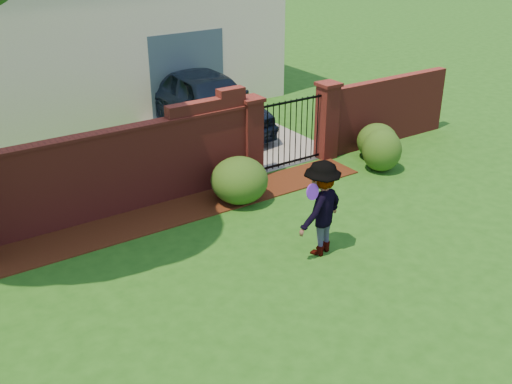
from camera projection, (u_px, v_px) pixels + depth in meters
ground at (264, 295)px, 9.62m from camera, size 80.00×80.00×0.01m
mulch_bed at (125, 227)px, 11.64m from camera, size 11.10×1.08×0.03m
brick_wall at (53, 184)px, 11.21m from camera, size 8.70×0.31×2.16m
brick_wall_return at (386, 110)px, 15.60m from camera, size 4.00×0.25×1.70m
pillar_left at (251, 138)px, 13.43m from camera, size 0.50×0.50×1.88m
pillar_right at (327, 120)px, 14.54m from camera, size 0.50×0.50×1.88m
iron_gate at (290, 133)px, 14.03m from camera, size 1.78×0.03×1.60m
driveway at (206, 122)px, 17.40m from camera, size 3.20×8.00×0.01m
car at (214, 104)px, 16.31m from camera, size 1.99×4.76×1.61m
shrub_left at (239, 180)px, 12.47m from camera, size 1.19×1.19×0.97m
shrub_middle at (382, 150)px, 13.99m from camera, size 0.91×0.91×1.00m
shrub_right at (377, 141)px, 14.70m from camera, size 0.99×0.99×0.88m
man at (323, 209)px, 10.43m from camera, size 1.27×0.97×1.74m
frisbee_purple at (313, 192)px, 10.00m from camera, size 0.29×0.13×0.28m
frisbee_green at (332, 197)px, 10.60m from camera, size 0.27×0.18×0.27m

